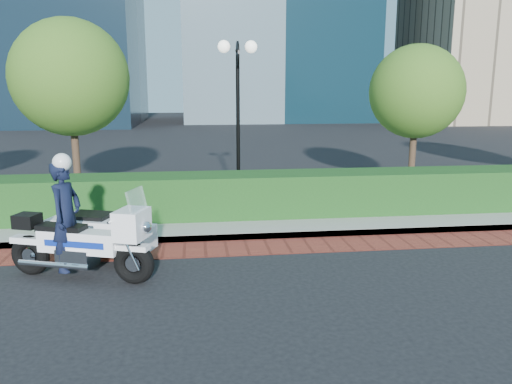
{
  "coord_description": "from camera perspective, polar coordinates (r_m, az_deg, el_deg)",
  "views": [
    {
      "loc": [
        -0.18,
        -8.05,
        3.14
      ],
      "look_at": [
        1.1,
        2.19,
        1.0
      ],
      "focal_mm": 35.0,
      "sensor_mm": 36.0,
      "label": 1
    }
  ],
  "objects": [
    {
      "name": "tree_c",
      "position": [
        16.01,
        17.85,
        10.84
      ],
      "size": [
        2.8,
        2.8,
        4.3
      ],
      "color": "#332319",
      "rests_on": "sidewalk"
    },
    {
      "name": "hedge_main",
      "position": [
        11.92,
        -6.12,
        -0.41
      ],
      "size": [
        18.0,
        1.2,
        1.0
      ],
      "primitive_type": "cube",
      "color": "#103215",
      "rests_on": "sidewalk"
    },
    {
      "name": "sidewalk",
      "position": [
        14.39,
        -6.26,
        -0.65
      ],
      "size": [
        60.0,
        8.0,
        0.15
      ],
      "primitive_type": "cube",
      "color": "gray",
      "rests_on": "ground"
    },
    {
      "name": "lamppost",
      "position": [
        13.31,
        -2.09,
        10.93
      ],
      "size": [
        1.02,
        0.7,
        4.21
      ],
      "color": "black",
      "rests_on": "sidewalk"
    },
    {
      "name": "brick_strip",
      "position": [
        10.06,
        -5.8,
        -6.51
      ],
      "size": [
        60.0,
        1.0,
        0.01
      ],
      "primitive_type": "cube",
      "color": "maroon",
      "rests_on": "ground"
    },
    {
      "name": "ground",
      "position": [
        8.65,
        -5.54,
        -9.65
      ],
      "size": [
        120.0,
        120.0,
        0.0
      ],
      "primitive_type": "plane",
      "color": "black",
      "rests_on": "ground"
    },
    {
      "name": "tree_b",
      "position": [
        14.93,
        -20.46,
        12.13
      ],
      "size": [
        3.2,
        3.2,
        4.89
      ],
      "color": "#332319",
      "rests_on": "sidewalk"
    },
    {
      "name": "police_motorcycle",
      "position": [
        9.15,
        -18.89,
        -4.23
      ],
      "size": [
        2.54,
        2.28,
        2.12
      ],
      "rotation": [
        0.0,
        0.0,
        -0.34
      ],
      "color": "black",
      "rests_on": "ground"
    }
  ]
}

